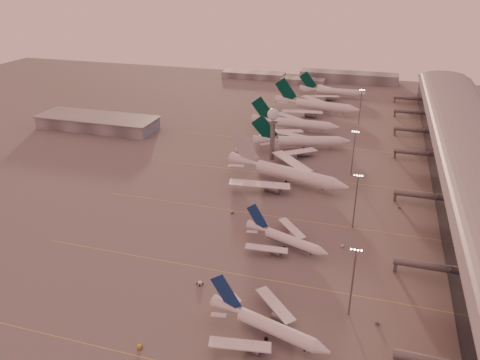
# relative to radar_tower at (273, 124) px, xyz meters

# --- Properties ---
(ground) EXTENTS (700.00, 700.00, 0.00)m
(ground) POSITION_rel_radar_tower_xyz_m (-5.00, -120.00, -20.95)
(ground) COLOR #5A5858
(ground) RESTS_ON ground
(taxiway_markings) EXTENTS (180.00, 185.25, 0.02)m
(taxiway_markings) POSITION_rel_radar_tower_xyz_m (25.00, -64.00, -20.94)
(taxiway_markings) COLOR gold
(taxiway_markings) RESTS_ON ground
(terminal) EXTENTS (57.00, 362.00, 23.04)m
(terminal) POSITION_rel_radar_tower_xyz_m (102.88, -9.91, -10.43)
(terminal) COLOR black
(terminal) RESTS_ON ground
(hangar) EXTENTS (82.00, 27.00, 8.50)m
(hangar) POSITION_rel_radar_tower_xyz_m (-125.00, 20.00, -16.63)
(hangar) COLOR #5C5E62
(hangar) RESTS_ON ground
(radar_tower) EXTENTS (6.40, 6.40, 31.10)m
(radar_tower) POSITION_rel_radar_tower_xyz_m (0.00, 0.00, 0.00)
(radar_tower) COLOR slate
(radar_tower) RESTS_ON ground
(mast_a) EXTENTS (3.60, 0.56, 25.00)m
(mast_a) POSITION_rel_radar_tower_xyz_m (53.00, -120.00, -7.21)
(mast_a) COLOR slate
(mast_a) RESTS_ON ground
(mast_b) EXTENTS (3.60, 0.56, 25.00)m
(mast_b) POSITION_rel_radar_tower_xyz_m (50.00, -65.00, -7.21)
(mast_b) COLOR slate
(mast_b) RESTS_ON ground
(mast_c) EXTENTS (3.60, 0.56, 25.00)m
(mast_c) POSITION_rel_radar_tower_xyz_m (45.00, -10.00, -7.21)
(mast_c) COLOR slate
(mast_c) RESTS_ON ground
(mast_d) EXTENTS (3.60, 0.56, 25.00)m
(mast_d) POSITION_rel_radar_tower_xyz_m (43.00, 80.00, -7.21)
(mast_d) COLOR slate
(mast_d) RESTS_ON ground
(distant_horizon) EXTENTS (165.00, 37.50, 9.00)m
(distant_horizon) POSITION_rel_radar_tower_xyz_m (-2.38, 205.14, -17.06)
(distant_horizon) COLOR #5C5E62
(distant_horizon) RESTS_ON ground
(narrowbody_near) EXTENTS (39.38, 30.98, 15.79)m
(narrowbody_near) POSITION_rel_radar_tower_xyz_m (30.75, -136.70, -17.75)
(narrowbody_near) COLOR silver
(narrowbody_near) RESTS_ON ground
(narrowbody_mid) EXTENTS (35.42, 27.76, 14.43)m
(narrowbody_mid) POSITION_rel_radar_tower_xyz_m (26.09, -87.39, -18.03)
(narrowbody_mid) COLOR silver
(narrowbody_mid) RESTS_ON ground
(widebody_white) EXTENTS (65.16, 51.50, 23.52)m
(widebody_white) POSITION_rel_radar_tower_xyz_m (14.33, -29.27, -16.87)
(widebody_white) COLOR silver
(widebody_white) RESTS_ON ground
(greentail_a) EXTENTS (57.62, 45.87, 21.53)m
(greentail_a) POSITION_rel_radar_tower_xyz_m (13.62, 20.27, -17.15)
(greentail_a) COLOR silver
(greentail_a) RESTS_ON ground
(greentail_b) EXTENTS (59.50, 48.05, 21.61)m
(greentail_b) POSITION_rel_radar_tower_xyz_m (3.41, 52.99, -17.13)
(greentail_b) COLOR silver
(greentail_b) RESTS_ON ground
(greentail_c) EXTENTS (65.80, 52.75, 24.03)m
(greentail_c) POSITION_rel_radar_tower_xyz_m (11.18, 99.09, -16.71)
(greentail_c) COLOR silver
(greentail_c) RESTS_ON ground
(greentail_d) EXTENTS (56.14, 45.34, 20.39)m
(greentail_d) POSITION_rel_radar_tower_xyz_m (17.24, 148.37, -17.35)
(greentail_d) COLOR silver
(greentail_d) RESTS_ON ground
(gsv_truck_a) EXTENTS (6.39, 3.35, 2.45)m
(gsv_truck_a) POSITION_rel_radar_tower_xyz_m (-2.93, -152.11, -19.70)
(gsv_truck_a) COLOR #C78D17
(gsv_truck_a) RESTS_ON ground
(gsv_catering_a) EXTENTS (5.47, 2.96, 4.31)m
(gsv_catering_a) POSITION_rel_radar_tower_xyz_m (62.03, -122.11, -18.80)
(gsv_catering_a) COLOR #555759
(gsv_catering_a) RESTS_ON ground
(gsv_tug_mid) EXTENTS (4.60, 4.13, 1.13)m
(gsv_tug_mid) POSITION_rel_radar_tower_xyz_m (2.53, -119.55, -20.37)
(gsv_tug_mid) COLOR silver
(gsv_tug_mid) RESTS_ON ground
(gsv_truck_b) EXTENTS (5.20, 2.28, 2.04)m
(gsv_truck_b) POSITION_rel_radar_tower_xyz_m (47.70, -81.31, -19.91)
(gsv_truck_b) COLOR silver
(gsv_truck_b) RESTS_ON ground
(gsv_truck_c) EXTENTS (4.21, 5.41, 2.09)m
(gsv_truck_c) POSITION_rel_radar_tower_xyz_m (-2.06, -67.52, -19.88)
(gsv_truck_c) COLOR #555759
(gsv_truck_c) RESTS_ON ground
(gsv_catering_b) EXTENTS (4.81, 3.49, 3.61)m
(gsv_catering_b) POSITION_rel_radar_tower_xyz_m (69.03, -41.28, -19.14)
(gsv_catering_b) COLOR #555759
(gsv_catering_b) RESTS_ON ground
(gsv_tug_far) EXTENTS (3.00, 3.57, 0.88)m
(gsv_tug_far) POSITION_rel_radar_tower_xyz_m (6.41, -18.87, -20.50)
(gsv_tug_far) COLOR #555759
(gsv_tug_far) RESTS_ON ground
(gsv_truck_d) EXTENTS (2.26, 5.82, 2.34)m
(gsv_truck_d) POSITION_rel_radar_tower_xyz_m (-22.41, 5.98, -19.75)
(gsv_truck_d) COLOR silver
(gsv_truck_d) RESTS_ON ground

